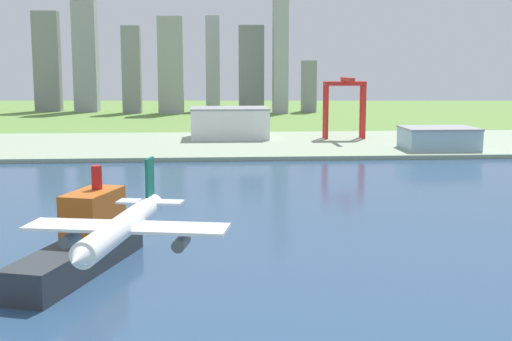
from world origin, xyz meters
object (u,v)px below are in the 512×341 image
at_px(container_barge, 84,243).
at_px(port_crane_red, 345,95).
at_px(warehouse_main, 230,123).
at_px(airplane_landing, 123,227).
at_px(warehouse_annex, 439,138).

height_order(container_barge, port_crane_red, port_crane_red).
bearing_deg(port_crane_red, warehouse_main, 173.45).
xyz_separation_m(airplane_landing, port_crane_red, (105.99, 355.19, 4.61)).
bearing_deg(airplane_landing, warehouse_annex, 62.86).
relative_size(airplane_landing, warehouse_main, 0.73).
bearing_deg(warehouse_main, warehouse_annex, -30.46).
bearing_deg(warehouse_annex, warehouse_main, 149.54).
height_order(container_barge, warehouse_main, container_barge).
bearing_deg(airplane_landing, warehouse_main, 85.47).
xyz_separation_m(airplane_landing, warehouse_main, (28.82, 364.05, -14.54)).
distance_m(warehouse_main, warehouse_annex, 140.69).
bearing_deg(container_barge, airplane_landing, -74.94).
bearing_deg(airplane_landing, container_barge, 105.06).
distance_m(container_barge, port_crane_red, 313.39).
height_order(airplane_landing, port_crane_red, port_crane_red).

